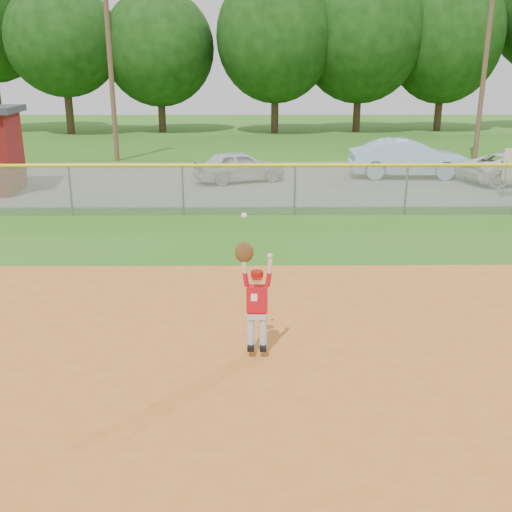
# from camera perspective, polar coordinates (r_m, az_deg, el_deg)

# --- Properties ---
(ground) EXTENTS (120.00, 120.00, 0.00)m
(ground) POSITION_cam_1_polar(r_m,az_deg,el_deg) (7.96, 9.33, -12.59)
(ground) COLOR #295B14
(ground) RESTS_ON ground
(parking_strip) EXTENTS (44.00, 10.00, 0.03)m
(parking_strip) POSITION_cam_1_polar(r_m,az_deg,el_deg) (23.16, 2.73, 7.55)
(parking_strip) COLOR slate
(parking_strip) RESTS_ON ground
(car_white_a) EXTENTS (3.85, 2.69, 1.22)m
(car_white_a) POSITION_cam_1_polar(r_m,az_deg,el_deg) (22.68, -1.66, 8.95)
(car_white_a) COLOR silver
(car_white_a) RESTS_ON parking_strip
(car_blue) EXTENTS (4.81, 1.85, 1.56)m
(car_blue) POSITION_cam_1_polar(r_m,az_deg,el_deg) (24.48, 14.95, 9.41)
(car_blue) COLOR #86A9C8
(car_blue) RESTS_ON parking_strip
(outfield_fence) EXTENTS (40.06, 0.10, 1.55)m
(outfield_fence) POSITION_cam_1_polar(r_m,az_deg,el_deg) (17.11, 3.90, 7.00)
(outfield_fence) COLOR gray
(outfield_fence) RESTS_ON ground
(power_lines) EXTENTS (19.40, 0.24, 9.00)m
(power_lines) POSITION_cam_1_polar(r_m,az_deg,el_deg) (28.89, 4.26, 18.75)
(power_lines) COLOR #4C3823
(power_lines) RESTS_ON ground
(tree_line) EXTENTS (62.37, 13.00, 14.43)m
(tree_line) POSITION_cam_1_polar(r_m,az_deg,el_deg) (44.89, 2.51, 21.90)
(tree_line) COLOR #422D1C
(tree_line) RESTS_ON ground
(ballplayer) EXTENTS (0.53, 0.23, 2.04)m
(ballplayer) POSITION_cam_1_polar(r_m,az_deg,el_deg) (8.16, -0.08, -4.14)
(ballplayer) COLOR silver
(ballplayer) RESTS_ON ground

